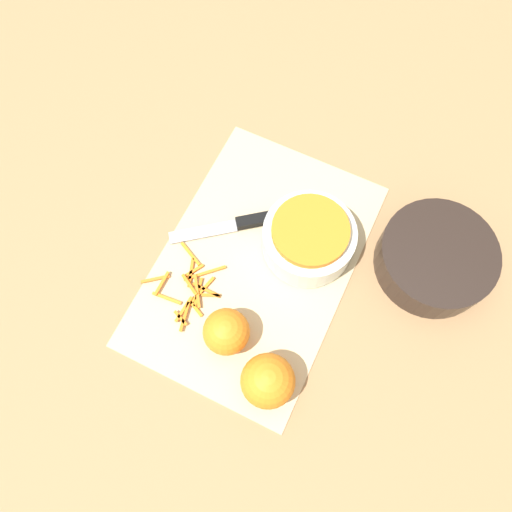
% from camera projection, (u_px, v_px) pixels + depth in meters
% --- Properties ---
extents(ground_plane, '(4.00, 4.00, 0.00)m').
position_uv_depth(ground_plane, '(256.00, 263.00, 0.87)').
color(ground_plane, '#9E754C').
extents(cutting_board, '(0.47, 0.32, 0.01)m').
position_uv_depth(cutting_board, '(256.00, 263.00, 0.86)').
color(cutting_board, '#CCB284').
rests_on(cutting_board, ground_plane).
extents(bowl_speckled, '(0.16, 0.16, 0.07)m').
position_uv_depth(bowl_speckled, '(309.00, 238.00, 0.84)').
color(bowl_speckled, silver).
rests_on(bowl_speckled, cutting_board).
extents(bowl_dark, '(0.19, 0.19, 0.06)m').
position_uv_depth(bowl_dark, '(435.00, 258.00, 0.84)').
color(bowl_dark, black).
rests_on(bowl_dark, ground_plane).
extents(knife, '(0.16, 0.20, 0.02)m').
position_uv_depth(knife, '(256.00, 220.00, 0.88)').
color(knife, black).
rests_on(knife, cutting_board).
extents(orange_left, '(0.08, 0.08, 0.08)m').
position_uv_depth(orange_left, '(268.00, 381.00, 0.75)').
color(orange_left, orange).
rests_on(orange_left, cutting_board).
extents(orange_right, '(0.07, 0.07, 0.07)m').
position_uv_depth(orange_right, '(226.00, 332.00, 0.78)').
color(orange_right, orange).
rests_on(orange_right, cutting_board).
extents(peel_pile, '(0.14, 0.13, 0.01)m').
position_uv_depth(peel_pile, '(189.00, 288.00, 0.84)').
color(peel_pile, orange).
rests_on(peel_pile, cutting_board).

